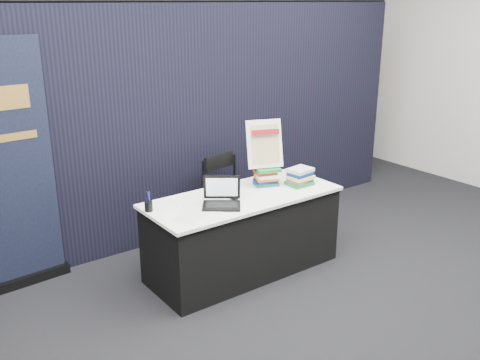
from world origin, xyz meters
The scene contains 15 objects.
floor centered at (0.00, 0.00, 0.00)m, with size 8.00×8.00×0.00m, color black.
wall_back centered at (0.00, 4.00, 1.75)m, with size 8.00×0.02×3.50m, color beige.
drape_partition centered at (0.00, 1.60, 1.20)m, with size 6.00×0.08×2.40m, color black.
display_table centered at (0.00, 0.55, 0.38)m, with size 1.80×0.75×0.75m.
laptop centered at (-0.32, 0.47, 0.81)m, with size 0.39×0.42×0.24m.
mouse centered at (-0.12, 0.52, 0.77)m, with size 0.07×0.11×0.04m, color black.
brochure_left centered at (-0.63, 0.40, 0.75)m, with size 0.29×0.21×0.00m, color silver.
brochure_mid centered at (-0.48, 0.48, 0.75)m, with size 0.33×0.24×0.00m, color silver.
brochure_right centered at (-0.34, 0.52, 0.75)m, with size 0.28×0.20×0.00m, color silver.
pen_cup centered at (-0.86, 0.71, 0.79)m, with size 0.07×0.07×0.09m, color black.
book_stack_tall centered at (0.35, 0.65, 0.84)m, with size 0.25×0.23×0.17m.
book_stack_short centered at (0.62, 0.46, 0.83)m, with size 0.24×0.19×0.16m.
info_sign centered at (0.35, 0.68, 1.14)m, with size 0.36×0.24×0.46m.
pullup_banner centered at (-1.79, 1.50, 0.96)m, with size 0.92×0.16×2.16m.
stacking_chair centered at (0.27, 1.16, 0.51)m, with size 0.49×0.50×0.92m.
Camera 1 is at (-2.70, -3.07, 2.42)m, focal length 40.00 mm.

